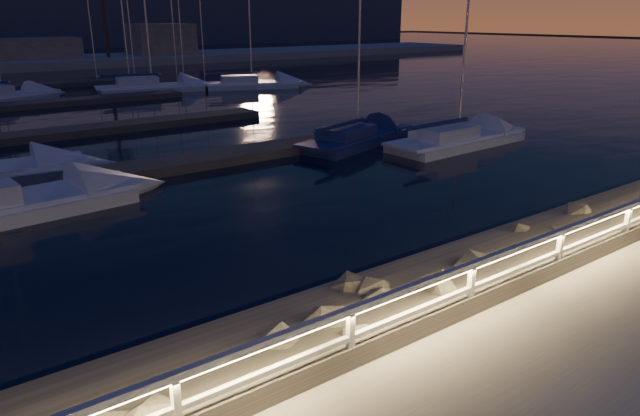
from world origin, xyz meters
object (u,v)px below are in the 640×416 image
(sailboat_d, at_px, (455,138))
(sailboat_k, at_px, (149,87))
(sailboat_h, at_px, (355,137))
(sailboat_l, at_px, (249,83))
(sailboat_n, at_px, (0,97))
(guard_rail, at_px, (433,291))

(sailboat_d, relative_size, sailboat_k, 0.92)
(sailboat_h, height_order, sailboat_l, sailboat_l)
(sailboat_l, height_order, sailboat_n, sailboat_l)
(sailboat_d, distance_m, sailboat_n, 33.71)
(sailboat_d, distance_m, sailboat_l, 27.20)
(sailboat_n, bearing_deg, sailboat_l, -33.03)
(sailboat_h, bearing_deg, sailboat_n, 96.84)
(sailboat_d, bearing_deg, sailboat_h, 136.22)
(sailboat_h, distance_m, sailboat_n, 29.20)
(sailboat_d, relative_size, sailboat_h, 1.09)
(sailboat_d, distance_m, sailboat_k, 29.88)
(guard_rail, xyz_separation_m, sailboat_d, (14.48, 11.99, -0.96))
(guard_rail, relative_size, sailboat_n, 3.14)
(sailboat_h, bearing_deg, sailboat_d, -58.24)
(sailboat_k, relative_size, sailboat_n, 1.09)
(sailboat_h, distance_m, sailboat_k, 26.35)
(sailboat_d, height_order, sailboat_h, sailboat_d)
(sailboat_d, distance_m, sailboat_h, 4.90)
(sailboat_l, distance_m, sailboat_n, 19.56)
(sailboat_d, xyz_separation_m, sailboat_n, (-15.55, 29.91, 0.04))
(sailboat_k, distance_m, sailboat_n, 11.18)
(sailboat_k, bearing_deg, sailboat_h, -76.87)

